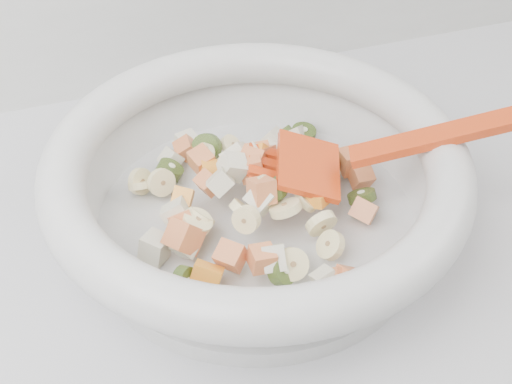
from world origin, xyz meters
name	(u,v)px	position (x,y,z in m)	size (l,w,h in m)	color
mixing_bowl	(257,184)	(0.18, 1.47, 0.96)	(0.47, 0.36, 0.15)	silver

